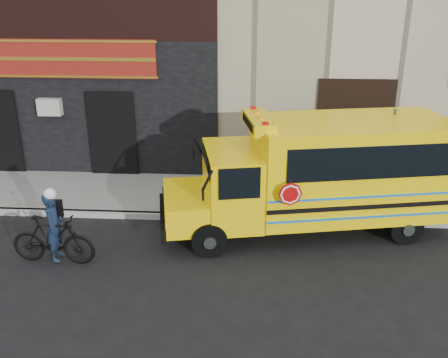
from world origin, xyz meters
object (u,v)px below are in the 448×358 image
sign_pole (389,160)px  bicycle (53,240)px  school_bus (323,172)px  cyclist (55,229)px

sign_pole → bicycle: size_ratio=1.56×
school_bus → sign_pole: size_ratio=2.50×
bicycle → cyclist: bearing=-15.2°
sign_pole → cyclist: (-7.61, -2.61, -0.82)m
sign_pole → bicycle: (-7.64, -2.71, -1.04)m
sign_pole → cyclist: 8.08m
school_bus → bicycle: school_bus is taller
sign_pole → bicycle: 8.17m
school_bus → bicycle: size_ratio=3.89×
bicycle → cyclist: 0.24m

